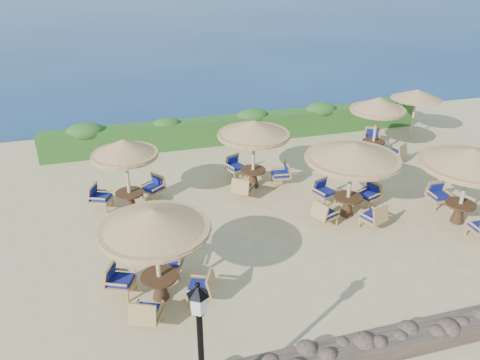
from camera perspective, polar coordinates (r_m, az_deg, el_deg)
ground at (r=16.23m, az=7.34°, el=-4.18°), size 120.00×120.00×0.00m
sea at (r=83.35m, az=-12.64°, el=20.21°), size 160.00×160.00×0.00m
hedge at (r=22.12m, az=0.25°, el=6.32°), size 18.00×0.90×1.20m
stone_wall at (r=11.84m, az=19.54°, el=-17.92°), size 15.00×0.65×0.44m
extra_parasol at (r=23.30m, az=20.77°, el=9.73°), size 2.30×2.30×2.41m
cafe_set_0 at (r=11.71m, az=-10.24°, el=-7.12°), size 2.84×2.84×2.65m
cafe_set_1 at (r=15.62m, az=13.51°, el=1.86°), size 3.13×3.13×2.65m
cafe_set_2 at (r=16.39m, az=26.23°, el=1.61°), size 3.21×3.21×2.65m
cafe_set_3 at (r=16.00m, az=-13.71°, el=1.83°), size 2.76×2.55×2.65m
cafe_set_4 at (r=17.19m, az=1.68°, el=4.85°), size 2.78×2.77×2.65m
cafe_set_5 at (r=20.76m, az=16.34°, el=7.35°), size 2.59×2.77×2.65m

